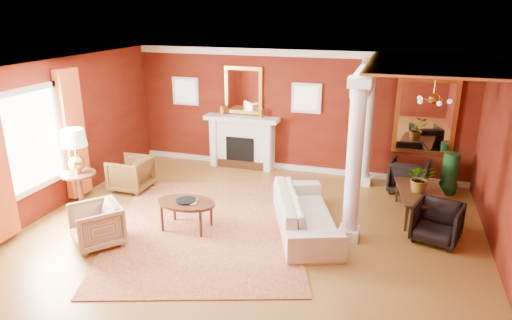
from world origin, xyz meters
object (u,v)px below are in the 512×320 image
(sofa, at_px, (306,206))
(side_table, at_px, (76,155))
(coffee_table, at_px, (186,204))
(armchair_stripe, at_px, (96,223))
(armchair_leopard, at_px, (131,172))
(dining_table, at_px, (422,197))

(sofa, height_order, side_table, side_table)
(coffee_table, bearing_deg, side_table, 176.43)
(armchair_stripe, bearing_deg, armchair_leopard, 148.88)
(armchair_leopard, xyz_separation_m, dining_table, (6.02, 0.45, 0.00))
(coffee_table, xyz_separation_m, side_table, (-2.36, 0.15, 0.64))
(armchair_stripe, bearing_deg, dining_table, 68.02)
(armchair_stripe, height_order, coffee_table, armchair_stripe)
(armchair_stripe, xyz_separation_m, coffee_table, (1.19, 0.97, 0.10))
(dining_table, bearing_deg, side_table, 96.64)
(armchair_stripe, bearing_deg, sofa, 65.89)
(armchair_leopard, xyz_separation_m, side_table, (-0.38, -1.20, 0.72))
(sofa, distance_m, armchair_leopard, 4.10)
(coffee_table, bearing_deg, sofa, 16.11)
(armchair_leopard, bearing_deg, side_table, -16.66)
(armchair_leopard, distance_m, side_table, 1.45)
(sofa, relative_size, armchair_stripe, 3.07)
(sofa, xyz_separation_m, dining_table, (2.00, 1.21, -0.06))
(coffee_table, distance_m, dining_table, 4.43)
(armchair_stripe, distance_m, coffee_table, 1.54)
(armchair_stripe, height_order, dining_table, dining_table)
(sofa, bearing_deg, coffee_table, 85.77)
(sofa, relative_size, side_table, 1.47)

